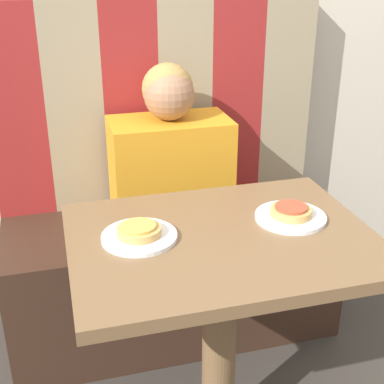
# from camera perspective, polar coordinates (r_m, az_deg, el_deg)

# --- Properties ---
(booth_seat) EXTENTS (1.26, 0.51, 0.50)m
(booth_seat) POSITION_cam_1_polar(r_m,az_deg,el_deg) (2.17, -2.12, -8.59)
(booth_seat) COLOR #382319
(booth_seat) RESTS_ON ground_plane
(booth_backrest) EXTENTS (1.26, 0.09, 0.78)m
(booth_backrest) POSITION_cam_1_polar(r_m,az_deg,el_deg) (2.10, -3.73, 9.38)
(booth_backrest) COLOR maroon
(booth_backrest) RESTS_ON booth_seat
(dining_table) EXTENTS (0.81, 0.61, 0.74)m
(dining_table) POSITION_cam_1_polar(r_m,az_deg,el_deg) (1.49, 3.10, -8.87)
(dining_table) COLOR brown
(dining_table) RESTS_ON ground_plane
(person) EXTENTS (0.43, 0.24, 0.58)m
(person) POSITION_cam_1_polar(r_m,az_deg,el_deg) (1.95, -2.36, 4.07)
(person) COLOR orange
(person) RESTS_ON booth_seat
(plate_left) EXTENTS (0.20, 0.20, 0.01)m
(plate_left) POSITION_cam_1_polar(r_m,az_deg,el_deg) (1.41, -5.64, -4.76)
(plate_left) COLOR white
(plate_left) RESTS_ON dining_table
(plate_right) EXTENTS (0.20, 0.20, 0.01)m
(plate_right) POSITION_cam_1_polar(r_m,az_deg,el_deg) (1.52, 10.46, -2.64)
(plate_right) COLOR white
(plate_right) RESTS_ON dining_table
(pizza_left) EXTENTS (0.12, 0.12, 0.03)m
(pizza_left) POSITION_cam_1_polar(r_m,az_deg,el_deg) (1.40, -5.67, -4.07)
(pizza_left) COLOR tan
(pizza_left) RESTS_ON plate_left
(pizza_right) EXTENTS (0.12, 0.12, 0.03)m
(pizza_right) POSITION_cam_1_polar(r_m,az_deg,el_deg) (1.51, 10.51, -2.00)
(pizza_right) COLOR tan
(pizza_right) RESTS_ON plate_right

